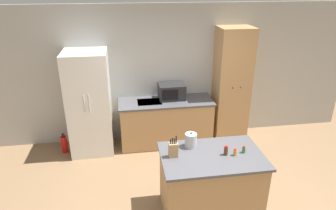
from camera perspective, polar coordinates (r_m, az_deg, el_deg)
wall_back at (r=5.79m, az=1.16°, el=6.02°), size 7.20×0.06×2.60m
refrigerator at (r=5.51m, az=-14.73°, el=0.30°), size 0.74×0.72×1.87m
back_counter at (r=5.77m, az=-0.39°, el=-3.23°), size 1.76×0.66×0.88m
pantry_cabinet at (r=5.87m, az=12.01°, el=3.68°), size 0.63×0.53×2.20m
kitchen_island at (r=4.18m, az=8.04°, el=-14.68°), size 1.32×0.86×0.92m
microwave at (r=5.64m, az=0.71°, el=2.62°), size 0.49×0.38×0.29m
knife_block at (r=3.78m, az=1.01°, el=-8.50°), size 0.12×0.08×0.30m
spice_bottle_tall_dark at (r=4.01m, az=14.23°, el=-8.22°), size 0.04×0.04×0.10m
spice_bottle_short_red at (r=3.91m, az=10.97°, el=-8.52°), size 0.05×0.05×0.13m
spice_bottle_amber_oil at (r=3.93m, az=12.65°, el=-8.79°), size 0.04×0.04×0.09m
kettle at (r=4.01m, az=4.37°, el=-6.71°), size 0.16×0.16×0.22m
fire_extinguisher at (r=5.89m, az=-19.13°, el=-7.03°), size 0.11×0.11×0.39m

